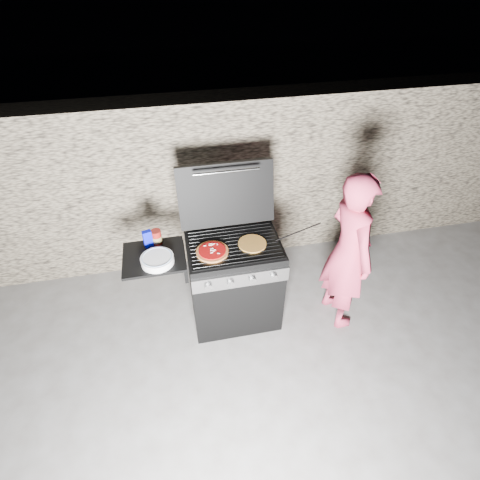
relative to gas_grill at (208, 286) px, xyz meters
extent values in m
plane|color=#534E4B|center=(0.25, 0.00, -0.46)|extent=(50.00, 50.00, 0.00)
cube|color=gray|center=(0.25, 1.05, 0.44)|extent=(8.00, 0.35, 1.80)
cylinder|color=gold|center=(0.40, -0.03, 0.46)|extent=(0.28, 0.28, 0.01)
cylinder|color=maroon|center=(-0.38, 0.16, 0.51)|extent=(0.10, 0.10, 0.13)
cube|color=#070FC1|center=(-0.45, 0.14, 0.52)|extent=(0.08, 0.06, 0.15)
cylinder|color=white|center=(-0.39, -0.09, 0.48)|extent=(0.30, 0.30, 0.06)
imported|color=#C43755|center=(1.23, -0.17, 0.33)|extent=(0.43, 0.61, 1.57)
cylinder|color=black|center=(0.81, 0.00, 0.50)|extent=(0.43, 0.08, 0.09)
camera|label=1|loc=(-0.19, -2.37, 2.48)|focal=28.00mm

